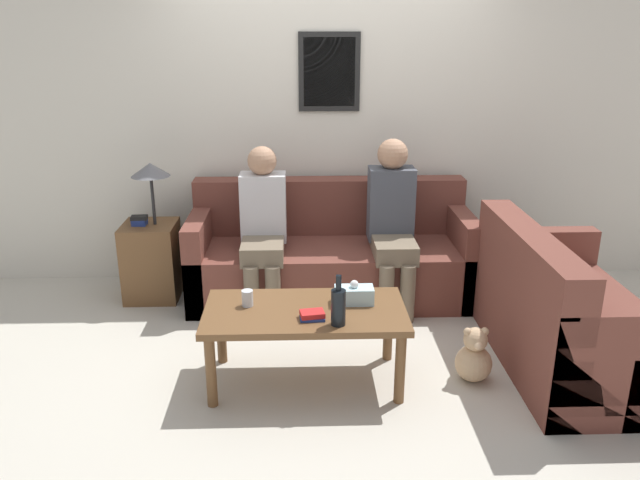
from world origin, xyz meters
The scene contains 13 objects.
ground_plane centered at (0.00, 0.00, 0.00)m, with size 16.00×16.00×0.00m, color beige.
wall_back centered at (0.00, 0.94, 1.30)m, with size 9.00×0.08×2.60m.
couch_main centered at (0.00, 0.50, 0.31)m, with size 2.17×0.83×0.88m.
couch_side centered at (1.40, -0.65, 0.31)m, with size 0.83×1.46×0.88m.
coffee_table centered at (-0.22, -0.80, 0.41)m, with size 1.18×0.61×0.48m.
side_table_with_lamp centered at (-1.40, 0.49, 0.36)m, with size 0.41×0.41×1.08m.
wine_bottle centered at (-0.04, -1.00, 0.59)m, with size 0.08×0.08×0.29m.
drinking_glass centered at (-0.55, -0.74, 0.52)m, with size 0.07×0.07×0.10m.
book_stack centered at (-0.18, -0.93, 0.50)m, with size 0.15×0.11×0.05m.
tissue_box centered at (0.08, -0.72, 0.53)m, with size 0.23×0.12×0.15m.
person_left centered at (-0.51, 0.32, 0.66)m, with size 0.34×0.61×1.21m.
person_right centered at (0.45, 0.32, 0.68)m, with size 0.34×0.62×1.26m.
teddy_bear centered at (0.80, -0.83, 0.15)m, with size 0.22×0.22×0.35m.
Camera 1 is at (-0.24, -4.11, 2.04)m, focal length 35.00 mm.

